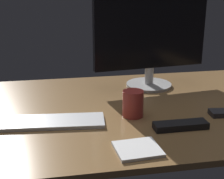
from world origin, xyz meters
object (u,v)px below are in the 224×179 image
at_px(coffee_mug, 133,104).
at_px(notepad, 138,149).
at_px(monitor, 151,31).
at_px(keyboard, 42,122).
at_px(tv_remote, 181,125).

relative_size(coffee_mug, notepad, 0.75).
xyz_separation_m(monitor, notepad, (-0.20, -0.56, -0.24)).
distance_m(keyboard, notepad, 0.35).
distance_m(monitor, coffee_mug, 0.41).
xyz_separation_m(keyboard, notepad, (0.26, -0.23, -0.00)).
distance_m(tv_remote, coffee_mug, 0.18).
relative_size(monitor, coffee_mug, 5.41).
distance_m(keyboard, coffee_mug, 0.31).
xyz_separation_m(coffee_mug, notepad, (-0.05, -0.24, -0.04)).
relative_size(keyboard, tv_remote, 2.33).
bearing_deg(tv_remote, notepad, -146.38).
xyz_separation_m(monitor, keyboard, (-0.46, -0.33, -0.24)).
height_order(monitor, tv_remote, monitor).
relative_size(monitor, keyboard, 1.22).
bearing_deg(monitor, coffee_mug, -122.27).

